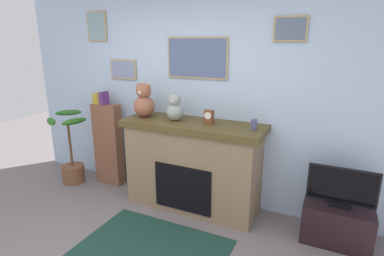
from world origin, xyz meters
The scene contains 11 objects.
back_wall centered at (0.00, 2.00, 1.31)m, with size 5.20×0.15×2.60m.
fireplace centered at (0.17, 1.66, 0.55)m, with size 1.71×0.62×1.09m.
bookshelf centered at (-1.22, 1.74, 0.62)m, with size 0.41×0.16×1.35m.
potted_plant centered at (-1.72, 1.50, 0.35)m, with size 0.56×0.60×1.05m.
tv_stand centered at (1.81, 1.64, 0.21)m, with size 0.66×0.40×0.41m, color black.
television centered at (1.81, 1.64, 0.61)m, with size 0.65×0.14×0.41m.
area_rug centered at (0.17, 0.70, 0.00)m, with size 1.47×1.00×0.01m, color #1A3B31.
candle_jar centered at (0.90, 1.64, 1.15)m, with size 0.06×0.06×0.12m, color #4C517A.
mantel_clock centered at (0.38, 1.64, 1.18)m, with size 0.10×0.08×0.17m.
teddy_bear_brown centered at (-0.50, 1.64, 1.28)m, with size 0.26×0.26×0.42m.
teddy_bear_tan centered at (-0.06, 1.64, 1.24)m, with size 0.20×0.20×0.32m.
Camera 1 is at (1.66, -1.49, 2.01)m, focal length 28.67 mm.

